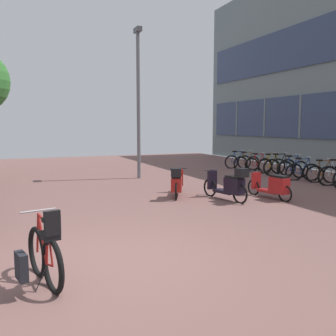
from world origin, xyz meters
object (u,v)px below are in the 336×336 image
at_px(bicycle_rack_04, 293,169).
at_px(scooter_near, 230,185).
at_px(bicycle_foreground, 43,256).
at_px(bicycle_rack_09, 238,162).
at_px(bicycle_rack_05, 280,167).
at_px(bicycle_rack_08, 247,163).
at_px(lamp_post, 138,96).
at_px(bicycle_rack_02, 323,174).
at_px(bicycle_rack_03, 303,172).
at_px(bicycle_rack_06, 271,166).
at_px(bicycle_rack_07, 258,165).
at_px(scooter_mid, 177,183).
at_px(scooter_far, 273,186).

relative_size(bicycle_rack_04, scooter_near, 0.77).
bearing_deg(bicycle_foreground, bicycle_rack_09, 45.85).
height_order(bicycle_rack_05, bicycle_rack_08, bicycle_rack_05).
distance_m(bicycle_rack_04, lamp_post, 6.90).
distance_m(bicycle_rack_02, bicycle_rack_08, 4.44).
distance_m(bicycle_rack_08, lamp_post, 6.39).
bearing_deg(lamp_post, bicycle_rack_03, -28.82).
bearing_deg(bicycle_rack_03, bicycle_rack_05, 85.49).
bearing_deg(bicycle_rack_02, bicycle_rack_08, 93.55).
distance_m(bicycle_rack_06, lamp_post, 6.66).
height_order(bicycle_foreground, bicycle_rack_07, bicycle_foreground).
bearing_deg(scooter_mid, bicycle_rack_07, 33.98).
relative_size(bicycle_rack_04, bicycle_rack_09, 1.07).
height_order(bicycle_rack_07, lamp_post, lamp_post).
bearing_deg(bicycle_rack_03, bicycle_rack_04, 77.40).
height_order(bicycle_foreground, bicycle_rack_09, bicycle_foreground).
xyz_separation_m(bicycle_rack_09, scooter_mid, (-5.86, -5.52, 0.09)).
bearing_deg(bicycle_rack_09, scooter_near, -125.59).
relative_size(bicycle_rack_02, scooter_far, 0.68).
bearing_deg(bicycle_rack_08, bicycle_rack_07, -80.39).
xyz_separation_m(bicycle_rack_05, scooter_mid, (-5.97, -2.56, 0.06)).
relative_size(bicycle_rack_05, bicycle_rack_07, 1.10).
xyz_separation_m(bicycle_rack_06, scooter_mid, (-6.14, -3.30, 0.09)).
xyz_separation_m(bicycle_foreground, bicycle_rack_03, (10.00, 5.87, -0.05)).
xyz_separation_m(bicycle_rack_02, bicycle_rack_07, (-0.15, 3.69, -0.00)).
height_order(bicycle_rack_08, scooter_far, bicycle_rack_08).
height_order(scooter_mid, scooter_far, scooter_mid).
xyz_separation_m(bicycle_rack_04, lamp_post, (-5.79, 2.36, 2.92)).
bearing_deg(bicycle_rack_02, bicycle_rack_09, 93.16).
bearing_deg(bicycle_rack_05, bicycle_rack_08, 92.64).
height_order(bicycle_rack_04, lamp_post, lamp_post).
distance_m(bicycle_rack_07, scooter_mid, 7.23).
relative_size(bicycle_rack_03, bicycle_rack_04, 0.90).
distance_m(bicycle_foreground, bicycle_rack_02, 11.50).
bearing_deg(bicycle_rack_05, bicycle_rack_02, -85.54).
distance_m(bicycle_rack_02, scooter_near, 5.20).
height_order(bicycle_rack_07, bicycle_rack_08, bicycle_rack_08).
relative_size(bicycle_rack_05, scooter_far, 0.78).
height_order(bicycle_rack_05, bicycle_rack_07, bicycle_rack_05).
xyz_separation_m(bicycle_rack_05, bicycle_rack_08, (-0.10, 2.22, -0.02)).
distance_m(bicycle_rack_03, bicycle_rack_05, 1.48).
bearing_deg(bicycle_rack_03, bicycle_rack_07, 87.30).
bearing_deg(bicycle_rack_09, bicycle_foreground, -134.15).
distance_m(bicycle_rack_03, scooter_far, 4.21).
bearing_deg(bicycle_rack_04, bicycle_rack_07, 90.66).
bearing_deg(scooter_mid, bicycle_rack_09, 43.28).
relative_size(bicycle_rack_04, bicycle_rack_08, 1.08).
height_order(bicycle_rack_07, scooter_near, scooter_near).
distance_m(bicycle_rack_05, bicycle_rack_08, 2.22).
relative_size(bicycle_foreground, scooter_mid, 0.82).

